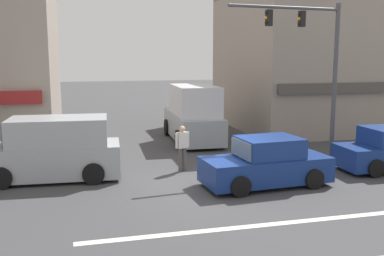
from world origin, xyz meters
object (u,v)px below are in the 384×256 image
at_px(sedan_crossing_center, 266,164).
at_px(van_crossing_leftbound, 53,150).
at_px(pedestrian_mid_crossing, 182,145).
at_px(box_truck_crossing_rightbound, 193,116).
at_px(traffic_light_mast, 316,55).

relative_size(sedan_crossing_center, van_crossing_leftbound, 0.89).
bearing_deg(pedestrian_mid_crossing, box_truck_crossing_rightbound, 71.28).
bearing_deg(box_truck_crossing_rightbound, van_crossing_leftbound, -139.45).
distance_m(van_crossing_leftbound, pedestrian_mid_crossing, 4.47).
height_order(traffic_light_mast, pedestrian_mid_crossing, traffic_light_mast).
distance_m(box_truck_crossing_rightbound, pedestrian_mid_crossing, 5.76).
height_order(sedan_crossing_center, pedestrian_mid_crossing, pedestrian_mid_crossing).
xyz_separation_m(van_crossing_leftbound, pedestrian_mid_crossing, (4.47, -0.04, -0.06)).
bearing_deg(traffic_light_mast, pedestrian_mid_crossing, -173.45).
bearing_deg(traffic_light_mast, box_truck_crossing_rightbound, 127.79).
relative_size(van_crossing_leftbound, box_truck_crossing_rightbound, 0.83).
bearing_deg(van_crossing_leftbound, pedestrian_mid_crossing, -0.55).
relative_size(traffic_light_mast, box_truck_crossing_rightbound, 1.09).
xyz_separation_m(van_crossing_leftbound, box_truck_crossing_rightbound, (6.31, 5.40, 0.25)).
xyz_separation_m(traffic_light_mast, pedestrian_mid_crossing, (-5.57, -0.64, -3.23)).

